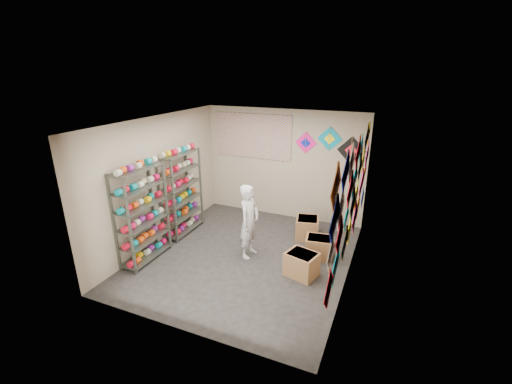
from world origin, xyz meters
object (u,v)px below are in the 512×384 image
at_px(shelf_rack_back, 181,193).
at_px(carton_c, 307,228).
at_px(carton_b, 319,247).
at_px(carton_a, 302,264).
at_px(shelf_rack_front, 142,215).
at_px(shopkeeper, 249,221).

distance_m(shelf_rack_back, carton_c, 2.92).
bearing_deg(carton_b, shelf_rack_back, 172.95).
distance_m(shelf_rack_back, carton_a, 3.16).
bearing_deg(shelf_rack_back, carton_c, 17.07).
relative_size(carton_b, carton_c, 0.99).
xyz_separation_m(shelf_rack_front, carton_a, (3.00, 0.64, -0.72)).
xyz_separation_m(shelf_rack_front, carton_b, (3.15, 1.39, -0.73)).
xyz_separation_m(shelf_rack_back, carton_a, (3.00, -0.66, -0.72)).
height_order(shelf_rack_back, carton_b, shelf_rack_back).
xyz_separation_m(carton_a, carton_c, (-0.30, 1.49, 0.01)).
bearing_deg(carton_c, carton_a, -91.44).
xyz_separation_m(shelf_rack_front, shopkeeper, (1.83, 0.92, -0.20)).
relative_size(shelf_rack_front, shelf_rack_back, 1.00).
distance_m(shopkeeper, carton_c, 1.58).
bearing_deg(shelf_rack_front, carton_a, 12.02).
height_order(shelf_rack_front, carton_b, shelf_rack_front).
bearing_deg(carton_b, carton_c, 112.05).
height_order(shelf_rack_back, carton_c, shelf_rack_back).
height_order(shelf_rack_front, shopkeeper, shelf_rack_front).
bearing_deg(shelf_rack_back, shelf_rack_front, -90.00).
distance_m(shelf_rack_back, carton_b, 3.23).
bearing_deg(shopkeeper, carton_b, -65.88).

